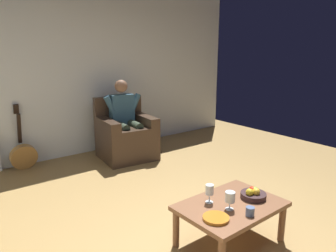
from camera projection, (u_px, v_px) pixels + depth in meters
The scene contains 11 objects.
ground_plane at pixel (211, 242), 2.88m from camera, with size 7.55×7.55×0.00m, color #9E7B45.
wall_back at pixel (71, 71), 5.00m from camera, with size 6.57×0.06×2.75m, color silver.
armchair at pixel (126, 137), 5.07m from camera, with size 0.88×0.86×0.96m.
person_seated at pixel (125, 116), 4.98m from camera, with size 0.64×0.61×1.25m.
coffee_table at pixel (231, 209), 2.79m from camera, with size 0.93×0.65×0.39m.
guitar at pixel (23, 155), 4.60m from camera, with size 0.37×0.27×0.95m.
wine_glass_near at pixel (230, 198), 2.66m from camera, with size 0.09×0.09×0.16m.
wine_glass_far at pixel (210, 191), 2.78m from camera, with size 0.07×0.07×0.17m.
fruit_bowl at pixel (253, 194), 2.88m from camera, with size 0.23×0.23×0.11m.
decorative_dish at pixel (216, 218), 2.52m from camera, with size 0.21×0.21×0.02m, color #B76D1E.
candle_jar at pixel (250, 211), 2.58m from camera, with size 0.07×0.07×0.07m, color slate.
Camera 1 is at (1.87, 1.78, 1.71)m, focal length 33.71 mm.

